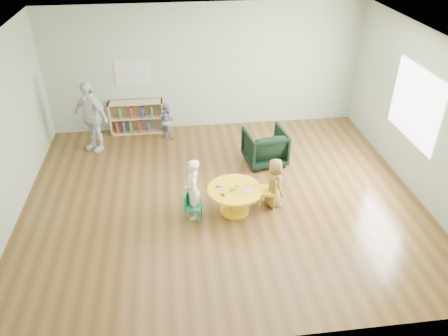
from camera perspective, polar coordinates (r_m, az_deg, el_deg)
The scene contains 11 objects.
room at distance 6.95m, azimuth -0.18°, elevation 8.81°, with size 7.10×7.00×2.80m.
activity_table at distance 7.40m, azimuth 1.41°, elevation -3.64°, with size 0.93×0.93×0.51m.
kid_chair_left at distance 7.29m, azimuth -4.29°, elevation -4.86°, with size 0.34×0.34×0.50m.
kid_chair_right at distance 7.59m, azimuth 6.12°, elevation -2.91°, with size 0.39×0.39×0.58m.
bookshelf at distance 10.18m, azimuth -11.37°, elevation 6.55°, with size 1.20×0.30×0.75m.
alphabet_poster at distance 9.92m, azimuth -11.87°, elevation 12.00°, with size 0.74×0.01×0.54m.
armchair at distance 8.80m, azimuth 5.37°, elevation 2.78°, with size 0.77×0.79×0.72m, color black.
child_left at distance 7.17m, azimuth -4.10°, elevation -2.83°, with size 0.40×0.26×1.09m, color white.
child_right at distance 7.52m, azimuth 6.60°, elevation -1.95°, with size 0.45×0.29×0.92m, color gold.
toddler at distance 9.81m, azimuth -7.49°, elevation 6.18°, with size 0.39×0.31×0.81m, color #1B1A42.
adult_caretaker at distance 9.48m, azimuth -17.00°, elevation 6.46°, with size 0.89×0.37×1.53m, color silver.
Camera 1 is at (-0.77, -6.35, 4.62)m, focal length 35.00 mm.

